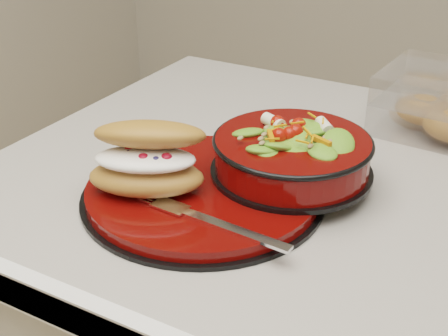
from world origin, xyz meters
The scene contains 4 objects.
dinner_plate centered at (-0.28, -0.13, 0.91)m, with size 0.31×0.31×0.02m.
salad_bowl centered at (-0.20, -0.04, 0.95)m, with size 0.21×0.21×0.09m.
croissant centered at (-0.34, -0.17, 0.96)m, with size 0.16×0.15×0.09m.
fork centered at (-0.23, -0.20, 0.92)m, with size 0.18×0.03×0.00m.
Camera 1 is at (0.08, -0.72, 1.31)m, focal length 50.00 mm.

